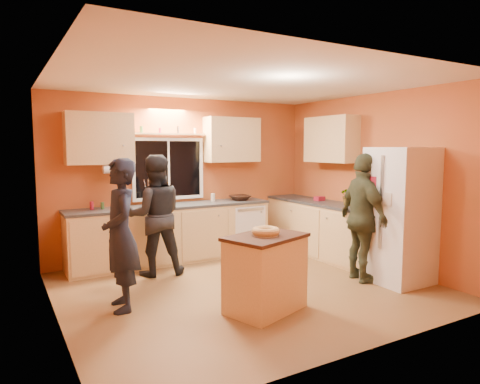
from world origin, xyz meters
TOP-DOWN VIEW (x-y plane):
  - ground at (0.00, 0.00)m, footprint 4.50×4.50m
  - room_shell at (0.12, 0.41)m, footprint 4.54×4.04m
  - back_counter at (0.01, 1.70)m, footprint 4.23×0.62m
  - right_counter at (1.95, 0.50)m, footprint 0.62×1.84m
  - refrigerator at (1.89, -0.80)m, footprint 0.72×0.70m
  - island at (-0.21, -0.76)m, footprint 1.02×0.84m
  - bundt_pastry at (-0.21, -0.76)m, footprint 0.31×0.31m
  - person_left at (-1.57, 0.07)m, footprint 0.45×0.65m
  - person_center at (-0.82, 1.15)m, footprint 0.94×0.79m
  - person_right at (1.50, -0.52)m, footprint 0.66×1.08m
  - mixing_bowl at (0.86, 1.68)m, footprint 0.37×0.37m
  - utensil_crock at (-0.75, 1.68)m, footprint 0.14×0.14m
  - potted_plant at (2.01, 0.27)m, footprint 0.35×0.33m
  - red_box at (2.00, 0.96)m, footprint 0.17×0.13m

SIDE VIEW (x-z plane):
  - ground at x=0.00m, z-range 0.00..0.00m
  - island at x=-0.21m, z-range 0.01..0.85m
  - back_counter at x=0.01m, z-range 0.00..0.90m
  - right_counter at x=1.95m, z-range 0.00..0.90m
  - person_left at x=-1.57m, z-range 0.00..1.68m
  - person_center at x=-0.82m, z-range 0.00..1.70m
  - person_right at x=1.50m, z-range 0.00..1.72m
  - bundt_pastry at x=-0.21m, z-range 0.84..0.93m
  - refrigerator at x=1.89m, z-range 0.00..1.80m
  - red_box at x=2.00m, z-range 0.90..0.97m
  - mixing_bowl at x=0.86m, z-range 0.90..0.98m
  - utensil_crock at x=-0.75m, z-range 0.90..1.07m
  - potted_plant at x=2.01m, z-range 0.90..1.22m
  - room_shell at x=0.12m, z-range 0.31..2.92m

